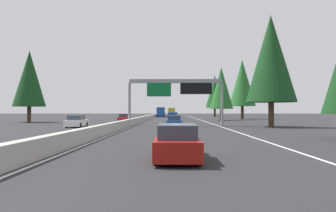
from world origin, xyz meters
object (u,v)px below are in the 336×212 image
(conifer_right_near, at_px, (271,59))
(conifer_right_far, at_px, (242,83))
(conifer_right_distant, at_px, (215,92))
(pickup_distant_b, at_px, (163,113))
(oncoming_far, at_px, (77,122))
(box_truck_distant_a, at_px, (172,112))
(oncoming_near, at_px, (124,118))
(minivan_mid_right, at_px, (173,116))
(conifer_left_near, at_px, (29,79))
(sedan_far_center, at_px, (177,143))
(bus_near_right, at_px, (161,112))
(sedan_mid_left, at_px, (172,115))
(sign_gantry_overhead, at_px, (177,89))
(conifer_right_mid, at_px, (221,88))
(sedan_mid_center, at_px, (174,122))

(conifer_right_near, xyz_separation_m, conifer_right_far, (37.13, -4.56, 0.16))
(conifer_right_distant, bearing_deg, pickup_distant_b, 34.37)
(oncoming_far, bearing_deg, box_truck_distant_a, 171.29)
(box_truck_distant_a, height_order, oncoming_near, box_truck_distant_a)
(pickup_distant_b, distance_m, conifer_right_distant, 32.46)
(minivan_mid_right, height_order, conifer_left_near, conifer_left_near)
(pickup_distant_b, height_order, oncoming_far, pickup_distant_b)
(sedan_far_center, relative_size, minivan_mid_right, 0.88)
(oncoming_far, relative_size, conifer_right_near, 0.31)
(conifer_left_near, bearing_deg, bus_near_right, -22.03)
(pickup_distant_b, height_order, oncoming_near, pickup_distant_b)
(conifer_right_near, bearing_deg, sedan_mid_left, 11.13)
(sedan_mid_left, relative_size, oncoming_near, 1.00)
(sign_gantry_overhead, distance_m, conifer_right_distant, 65.37)
(conifer_right_distant, bearing_deg, box_truck_distant_a, 60.81)
(minivan_mid_right, relative_size, conifer_right_far, 0.35)
(oncoming_near, relative_size, conifer_left_near, 0.35)
(conifer_right_near, distance_m, conifer_right_mid, 25.53)
(conifer_right_near, bearing_deg, sedan_mid_center, 96.71)
(sign_gantry_overhead, relative_size, conifer_right_mid, 1.16)
(sign_gantry_overhead, bearing_deg, sedan_mid_left, 0.71)
(sedan_far_center, bearing_deg, conifer_right_mid, -10.71)
(sedan_far_center, bearing_deg, bus_near_right, 2.40)
(sedan_mid_center, bearing_deg, pickup_distant_b, 2.37)
(sedan_far_center, xyz_separation_m, sedan_mid_left, (89.99, 0.31, 0.00))
(oncoming_near, bearing_deg, conifer_right_distant, 155.81)
(pickup_distant_b, bearing_deg, conifer_right_distant, -145.63)
(sedan_mid_center, relative_size, pickup_distant_b, 0.79)
(pickup_distant_b, bearing_deg, bus_near_right, 179.82)
(sedan_mid_center, distance_m, conifer_right_far, 42.76)
(sign_gantry_overhead, height_order, conifer_right_mid, conifer_right_mid)
(box_truck_distant_a, distance_m, conifer_right_mid, 50.32)
(sedan_mid_left, xyz_separation_m, oncoming_far, (-64.20, 11.62, 0.00))
(box_truck_distant_a, distance_m, bus_near_right, 7.87)
(pickup_distant_b, distance_m, conifer_right_mid, 68.69)
(pickup_distant_b, distance_m, oncoming_far, 93.67)
(conifer_right_near, bearing_deg, box_truck_distant_a, 9.56)
(sedan_far_center, height_order, conifer_right_distant, conifer_right_distant)
(bus_near_right, height_order, pickup_distant_b, bus_near_right)
(box_truck_distant_a, height_order, oncoming_far, box_truck_distant_a)
(sedan_mid_center, height_order, sedan_mid_left, same)
(sedan_mid_left, distance_m, conifer_right_near, 64.99)
(box_truck_distant_a, distance_m, sedan_mid_left, 11.11)
(sedan_mid_left, relative_size, conifer_right_near, 0.31)
(oncoming_far, distance_m, conifer_right_mid, 34.62)
(sign_gantry_overhead, distance_m, conifer_right_near, 12.49)
(oncoming_near, height_order, oncoming_far, same)
(conifer_right_mid, bearing_deg, conifer_right_near, -174.82)
(sign_gantry_overhead, xyz_separation_m, sedan_far_center, (-29.17, 0.44, -4.26))
(minivan_mid_right, bearing_deg, conifer_right_distant, -20.11)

